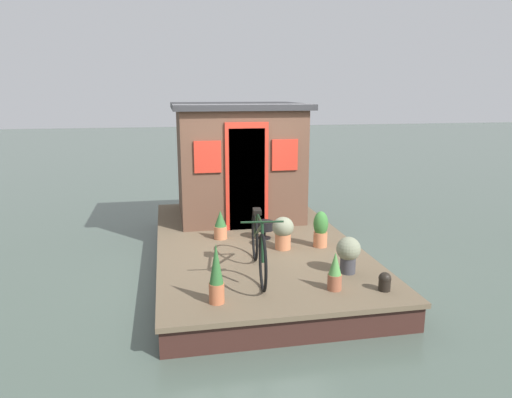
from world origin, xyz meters
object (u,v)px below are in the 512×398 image
(houseboat_cabin, at_px, (238,160))
(potted_plant_ivy, at_px, (335,272))
(potted_plant_basil, at_px, (220,225))
(potted_plant_thyme, at_px, (348,252))
(potted_plant_succulent, at_px, (321,229))
(bicycle, at_px, (259,245))
(charcoal_grill, at_px, (265,227))
(mooring_bollard, at_px, (385,281))
(potted_plant_lavender, at_px, (216,275))
(potted_plant_sage, at_px, (283,231))

(houseboat_cabin, xyz_separation_m, potted_plant_ivy, (-3.65, -0.58, -0.83))
(houseboat_cabin, bearing_deg, potted_plant_ivy, -171.05)
(potted_plant_basil, xyz_separation_m, potted_plant_ivy, (-2.24, -1.08, 0.00))
(potted_plant_thyme, height_order, potted_plant_basil, potted_plant_thyme)
(potted_plant_succulent, distance_m, potted_plant_ivy, 1.60)
(bicycle, bearing_deg, potted_plant_thyme, -99.46)
(potted_plant_succulent, xyz_separation_m, potted_plant_ivy, (-1.56, 0.35, -0.05))
(houseboat_cabin, xyz_separation_m, potted_plant_succulent, (-2.09, -0.92, -0.77))
(charcoal_grill, xyz_separation_m, mooring_bollard, (-2.24, -0.97, -0.08))
(bicycle, distance_m, potted_plant_succulent, 1.44)
(potted_plant_basil, bearing_deg, potted_plant_lavender, 172.13)
(bicycle, distance_m, potted_plant_ivy, 1.04)
(bicycle, xyz_separation_m, potted_plant_basil, (1.57, 0.30, -0.16))
(houseboat_cabin, height_order, potted_plant_succulent, houseboat_cabin)
(potted_plant_basil, height_order, potted_plant_sage, potted_plant_sage)
(houseboat_cabin, xyz_separation_m, potted_plant_sage, (-2.09, -0.34, -0.77))
(bicycle, height_order, potted_plant_lavender, bicycle)
(potted_plant_sage, height_order, charcoal_grill, potted_plant_sage)
(houseboat_cabin, distance_m, potted_plant_ivy, 3.79)
(potted_plant_thyme, bearing_deg, bicycle, 80.54)
(bicycle, height_order, potted_plant_sage, bicycle)
(potted_plant_succulent, xyz_separation_m, mooring_bollard, (-1.69, -0.22, -0.16))
(houseboat_cabin, relative_size, potted_plant_basil, 5.11)
(bicycle, relative_size, potted_plant_sage, 3.53)
(potted_plant_basil, bearing_deg, potted_plant_thyme, -140.80)
(potted_plant_ivy, bearing_deg, mooring_bollard, -103.12)
(houseboat_cabin, bearing_deg, potted_plant_succulent, -156.20)
(potted_plant_lavender, relative_size, mooring_bollard, 3.07)
(houseboat_cabin, height_order, potted_plant_sage, houseboat_cabin)
(potted_plant_sage, distance_m, charcoal_grill, 0.58)
(potted_plant_thyme, relative_size, potted_plant_sage, 0.98)
(potted_plant_sage, distance_m, mooring_bollard, 1.88)
(potted_plant_basil, xyz_separation_m, mooring_bollard, (-2.37, -1.65, -0.10))
(potted_plant_thyme, bearing_deg, potted_plant_sage, 28.52)
(potted_plant_lavender, xyz_separation_m, mooring_bollard, (-0.04, -1.97, -0.21))
(potted_plant_thyme, height_order, charcoal_grill, potted_plant_thyme)
(charcoal_grill, bearing_deg, bicycle, 165.07)
(houseboat_cabin, distance_m, potted_plant_thyme, 3.40)
(potted_plant_sage, bearing_deg, potted_plant_ivy, -171.46)
(potted_plant_basil, xyz_separation_m, potted_plant_sage, (-0.68, -0.85, 0.06))
(houseboat_cabin, distance_m, potted_plant_succulent, 2.41)
(potted_plant_sage, distance_m, potted_plant_ivy, 1.58)
(potted_plant_lavender, bearing_deg, mooring_bollard, -91.24)
(potted_plant_sage, xyz_separation_m, charcoal_grill, (0.55, 0.16, -0.08))
(bicycle, height_order, potted_plant_succulent, bicycle)
(charcoal_grill, bearing_deg, houseboat_cabin, 6.57)
(potted_plant_lavender, height_order, potted_plant_sage, potted_plant_lavender)
(potted_plant_ivy, bearing_deg, bicycle, 49.54)
(houseboat_cabin, distance_m, potted_plant_lavender, 3.90)
(potted_plant_succulent, relative_size, charcoal_grill, 1.91)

